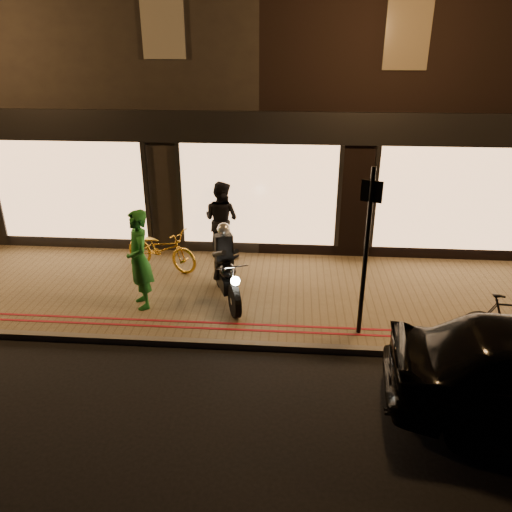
{
  "coord_description": "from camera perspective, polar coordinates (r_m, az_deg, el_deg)",
  "views": [
    {
      "loc": [
        0.83,
        -7.22,
        4.92
      ],
      "look_at": [
        0.13,
        1.56,
        1.1
      ],
      "focal_mm": 35.0,
      "sensor_mm": 36.0,
      "label": 1
    }
  ],
  "objects": [
    {
      "name": "bicycle_dark",
      "position": [
        9.47,
        26.92,
        -6.57
      ],
      "size": [
        1.6,
        0.57,
        0.94
      ],
      "primitive_type": "imported",
      "rotation": [
        0.0,
        0.0,
        1.49
      ],
      "color": "black",
      "rests_on": "sidewalk"
    },
    {
      "name": "kerb_stone",
      "position": [
        8.78,
        -1.65,
        -10.16
      ],
      "size": [
        50.0,
        0.14,
        0.12
      ],
      "primitive_type": "cube",
      "color": "#59544C",
      "rests_on": "ground"
    },
    {
      "name": "sign_post",
      "position": [
        8.46,
        12.53,
        1.21
      ],
      "size": [
        0.33,
        0.17,
        3.0
      ],
      "rotation": [
        0.0,
        0.0,
        -0.4
      ],
      "color": "black",
      "rests_on": "sidewalk"
    },
    {
      "name": "person_dark",
      "position": [
        11.78,
        -3.98,
        4.17
      ],
      "size": [
        1.11,
        1.02,
        1.84
      ],
      "primitive_type": "imported",
      "rotation": [
        0.0,
        0.0,
        2.68
      ],
      "color": "black",
      "rests_on": "sidewalk"
    },
    {
      "name": "person_green",
      "position": [
        9.7,
        -13.2,
        -0.41
      ],
      "size": [
        0.75,
        0.85,
        1.95
      ],
      "primitive_type": "imported",
      "rotation": [
        0.0,
        0.0,
        -1.07
      ],
      "color": "#1C6B21",
      "rests_on": "sidewalk"
    },
    {
      "name": "sidewalk",
      "position": [
        10.45,
        -0.51,
        -4.26
      ],
      "size": [
        50.0,
        4.0,
        0.12
      ],
      "primitive_type": "cube",
      "color": "brown",
      "rests_on": "ground"
    },
    {
      "name": "bicycle_gold",
      "position": [
        11.43,
        -10.76,
        0.81
      ],
      "size": [
        1.94,
        1.26,
        0.96
      ],
      "primitive_type": "imported",
      "rotation": [
        0.0,
        0.0,
        1.2
      ],
      "color": "gold",
      "rests_on": "sidewalk"
    },
    {
      "name": "red_kerb_lines",
      "position": [
        9.17,
        -1.32,
        -8.11
      ],
      "size": [
        50.0,
        0.26,
        0.01
      ],
      "color": "maroon",
      "rests_on": "sidewalk"
    },
    {
      "name": "building_row",
      "position": [
        16.24,
        1.75,
        21.06
      ],
      "size": [
        48.0,
        10.11,
        8.5
      ],
      "color": "black",
      "rests_on": "ground"
    },
    {
      "name": "ground",
      "position": [
        8.77,
        -1.68,
        -10.66
      ],
      "size": [
        90.0,
        90.0,
        0.0
      ],
      "primitive_type": "plane",
      "color": "black",
      "rests_on": "ground"
    },
    {
      "name": "motorcycle",
      "position": [
        9.83,
        -3.42,
        -1.8
      ],
      "size": [
        0.85,
        1.86,
        1.59
      ],
      "rotation": [
        0.0,
        0.0,
        0.36
      ],
      "color": "black",
      "rests_on": "sidewalk"
    }
  ]
}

